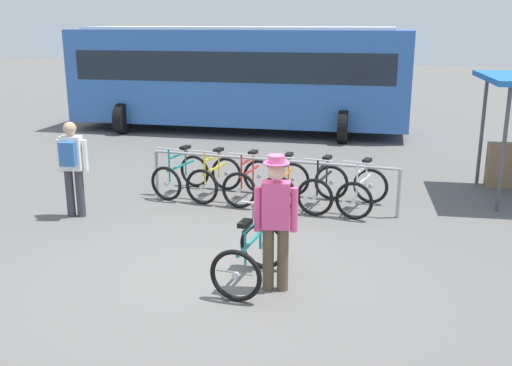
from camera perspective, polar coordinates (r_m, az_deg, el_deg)
ground_plane at (r=7.89m, az=-3.93°, el=-8.88°), size 80.00×80.00×0.00m
bike_rack_rail at (r=10.52m, az=1.39°, el=1.48°), size 4.61×0.25×0.88m
racked_bike_teal at (r=11.42m, az=-7.31°, el=0.75°), size 0.84×1.21×0.98m
racked_bike_yellow at (r=11.14m, az=-4.05°, el=0.47°), size 0.80×1.18×0.97m
racked_bike_red at (r=10.91m, az=-0.64°, el=0.18°), size 0.76×1.17×0.97m
racked_bike_orange at (r=10.71m, az=2.91°, el=-0.13°), size 0.70×1.12×0.97m
racked_bike_black at (r=10.56m, az=6.58°, el=-0.45°), size 0.80×1.19×0.98m
racked_bike_white at (r=10.45m, az=10.34°, el=-0.77°), size 0.85×1.19×0.97m
featured_bicycle at (r=7.53m, az=-0.24°, el=-6.04°), size 0.73×1.23×1.09m
person_with_featured_bike at (r=7.11m, az=1.95°, el=-3.41°), size 0.52×0.32×1.72m
pedestrian_with_backpack at (r=10.32m, az=-17.45°, el=1.83°), size 0.52×0.38×1.64m
bus_distant at (r=17.84m, az=-1.69°, el=10.65°), size 10.12×3.75×3.08m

